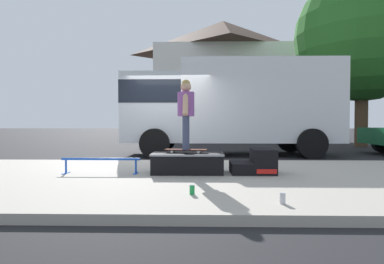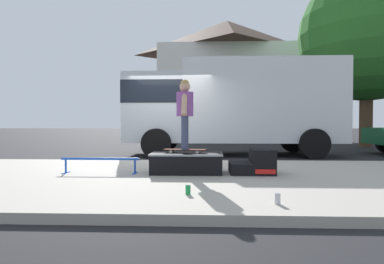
{
  "view_description": "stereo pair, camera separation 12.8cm",
  "coord_description": "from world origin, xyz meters",
  "px_view_note": "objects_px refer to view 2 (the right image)",
  "views": [
    {
      "loc": [
        0.94,
        -8.76,
        1.03
      ],
      "look_at": [
        0.77,
        -1.6,
        0.86
      ],
      "focal_mm": 30.61,
      "sensor_mm": 36.0,
      "label": 1
    },
    {
      "loc": [
        1.07,
        -8.75,
        1.03
      ],
      "look_at": [
        0.77,
        -1.6,
        0.86
      ],
      "focal_mm": 30.61,
      "sensor_mm": 36.0,
      "label": 2
    }
  ],
  "objects_px": {
    "kicker_ramp": "(255,163)",
    "skater_kid": "(185,108)",
    "soda_can_b": "(188,190)",
    "skate_box": "(187,162)",
    "box_truck": "(231,104)",
    "skateboard": "(185,150)",
    "street_tree_main": "(375,39)",
    "soda_can": "(278,199)",
    "grind_rail": "(100,162)"
  },
  "relations": [
    {
      "from": "skateboard",
      "to": "soda_can_b",
      "type": "xyz_separation_m",
      "value": [
        0.16,
        -1.89,
        -0.37
      ]
    },
    {
      "from": "kicker_ramp",
      "to": "soda_can_b",
      "type": "height_order",
      "value": "kicker_ramp"
    },
    {
      "from": "skater_kid",
      "to": "grind_rail",
      "type": "bearing_deg",
      "value": -175.47
    },
    {
      "from": "grind_rail",
      "to": "street_tree_main",
      "type": "distance_m",
      "value": 14.0
    },
    {
      "from": "skater_kid",
      "to": "box_truck",
      "type": "xyz_separation_m",
      "value": [
        1.23,
        4.86,
        0.38
      ]
    },
    {
      "from": "kicker_ramp",
      "to": "box_truck",
      "type": "relative_size",
      "value": 0.12
    },
    {
      "from": "kicker_ramp",
      "to": "soda_can",
      "type": "bearing_deg",
      "value": -92.47
    },
    {
      "from": "grind_rail",
      "to": "box_truck",
      "type": "distance_m",
      "value": 5.87
    },
    {
      "from": "skate_box",
      "to": "skateboard",
      "type": "height_order",
      "value": "skateboard"
    },
    {
      "from": "kicker_ramp",
      "to": "box_truck",
      "type": "height_order",
      "value": "box_truck"
    },
    {
      "from": "soda_can_b",
      "to": "skate_box",
      "type": "bearing_deg",
      "value": 93.86
    },
    {
      "from": "skateboard",
      "to": "soda_can",
      "type": "distance_m",
      "value": 2.68
    },
    {
      "from": "skate_box",
      "to": "grind_rail",
      "type": "bearing_deg",
      "value": -176.51
    },
    {
      "from": "skateboard",
      "to": "soda_can_b",
      "type": "distance_m",
      "value": 1.93
    },
    {
      "from": "kicker_ramp",
      "to": "skateboard",
      "type": "bearing_deg",
      "value": 178.82
    },
    {
      "from": "kicker_ramp",
      "to": "soda_can",
      "type": "distance_m",
      "value": 2.34
    },
    {
      "from": "soda_can_b",
      "to": "street_tree_main",
      "type": "bearing_deg",
      "value": 54.33
    },
    {
      "from": "skate_box",
      "to": "kicker_ramp",
      "type": "xyz_separation_m",
      "value": [
        1.27,
        -0.0,
        -0.01
      ]
    },
    {
      "from": "grind_rail",
      "to": "soda_can_b",
      "type": "relative_size",
      "value": 11.58
    },
    {
      "from": "grind_rail",
      "to": "kicker_ramp",
      "type": "bearing_deg",
      "value": 1.94
    },
    {
      "from": "skate_box",
      "to": "kicker_ramp",
      "type": "height_order",
      "value": "kicker_ramp"
    },
    {
      "from": "skateboard",
      "to": "soda_can_b",
      "type": "height_order",
      "value": "skateboard"
    },
    {
      "from": "skateboard",
      "to": "street_tree_main",
      "type": "xyz_separation_m",
      "value": [
        8.0,
        9.03,
        4.33
      ]
    },
    {
      "from": "street_tree_main",
      "to": "kicker_ramp",
      "type": "bearing_deg",
      "value": -126.47
    },
    {
      "from": "grind_rail",
      "to": "skate_box",
      "type": "bearing_deg",
      "value": 3.49
    },
    {
      "from": "kicker_ramp",
      "to": "skateboard",
      "type": "xyz_separation_m",
      "value": [
        -1.31,
        0.03,
        0.24
      ]
    },
    {
      "from": "skater_kid",
      "to": "soda_can",
      "type": "xyz_separation_m",
      "value": [
        1.21,
        -2.36,
        -1.14
      ]
    },
    {
      "from": "skater_kid",
      "to": "soda_can_b",
      "type": "distance_m",
      "value": 2.21
    },
    {
      "from": "street_tree_main",
      "to": "skater_kid",
      "type": "bearing_deg",
      "value": -131.54
    },
    {
      "from": "kicker_ramp",
      "to": "soda_can_b",
      "type": "xyz_separation_m",
      "value": [
        -1.15,
        -1.86,
        -0.13
      ]
    },
    {
      "from": "soda_can_b",
      "to": "street_tree_main",
      "type": "height_order",
      "value": "street_tree_main"
    },
    {
      "from": "grind_rail",
      "to": "skater_kid",
      "type": "bearing_deg",
      "value": 4.53
    },
    {
      "from": "kicker_ramp",
      "to": "street_tree_main",
      "type": "distance_m",
      "value": 12.15
    },
    {
      "from": "skateboard",
      "to": "soda_can_b",
      "type": "relative_size",
      "value": 6.34
    },
    {
      "from": "skate_box",
      "to": "soda_can_b",
      "type": "bearing_deg",
      "value": -86.14
    },
    {
      "from": "skate_box",
      "to": "street_tree_main",
      "type": "xyz_separation_m",
      "value": [
        7.97,
        9.06,
        4.56
      ]
    },
    {
      "from": "skater_kid",
      "to": "soda_can",
      "type": "distance_m",
      "value": 2.89
    },
    {
      "from": "skate_box",
      "to": "box_truck",
      "type": "height_order",
      "value": "box_truck"
    },
    {
      "from": "grind_rail",
      "to": "box_truck",
      "type": "xyz_separation_m",
      "value": [
        2.79,
        4.98,
        1.37
      ]
    },
    {
      "from": "skate_box",
      "to": "skateboard",
      "type": "bearing_deg",
      "value": 141.85
    },
    {
      "from": "kicker_ramp",
      "to": "grind_rail",
      "type": "distance_m",
      "value": 2.88
    },
    {
      "from": "box_truck",
      "to": "kicker_ramp",
      "type": "bearing_deg",
      "value": -89.06
    },
    {
      "from": "skateboard",
      "to": "street_tree_main",
      "type": "distance_m",
      "value": 12.82
    },
    {
      "from": "skater_kid",
      "to": "street_tree_main",
      "type": "relative_size",
      "value": 0.16
    },
    {
      "from": "skate_box",
      "to": "soda_can_b",
      "type": "height_order",
      "value": "skate_box"
    },
    {
      "from": "kicker_ramp",
      "to": "box_truck",
      "type": "xyz_separation_m",
      "value": [
        -0.08,
        4.89,
        1.39
      ]
    },
    {
      "from": "skateboard",
      "to": "skater_kid",
      "type": "height_order",
      "value": "skater_kid"
    },
    {
      "from": "kicker_ramp",
      "to": "skater_kid",
      "type": "xyz_separation_m",
      "value": [
        -1.31,
        0.03,
        1.02
      ]
    },
    {
      "from": "skate_box",
      "to": "street_tree_main",
      "type": "bearing_deg",
      "value": 48.67
    },
    {
      "from": "soda_can_b",
      "to": "grind_rail",
      "type": "bearing_deg",
      "value": 134.35
    }
  ]
}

